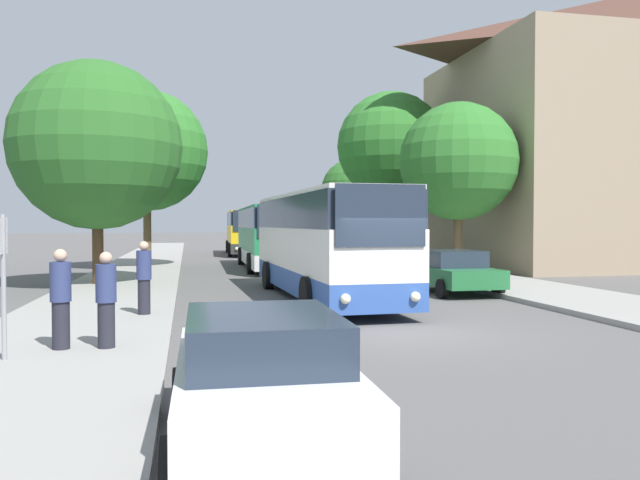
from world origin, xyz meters
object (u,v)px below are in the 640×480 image
Objects in this scene: parked_car_right_near at (453,271)px; tree_left_near at (97,146)px; tree_left_far at (147,151)px; tree_right_far at (391,146)px; bus_stop_sign at (3,269)px; bus_rear at (245,231)px; parked_car_right_far at (339,251)px; pedestrian_waiting_far at (61,298)px; tree_right_mid at (458,162)px; pedestrian_walking_back at (144,277)px; pedestrian_waiting_near at (106,299)px; tree_right_near at (351,190)px; bus_front at (323,243)px; parked_car_left_curb at (262,378)px; bus_middle at (268,236)px.

parked_car_right_near is 0.49× the size of tree_left_near.
tree_right_far reaches higher than tree_left_far.
bus_stop_sign is 22.69m from tree_left_far.
bus_rear is 1.09× the size of tree_right_far.
tree_right_far is at bearing 35.82° from tree_left_near.
tree_left_near is at bearing 44.48° from parked_car_right_far.
parked_car_right_near is 13.62m from pedestrian_waiting_far.
bus_rear is 22.47m from tree_right_mid.
pedestrian_waiting_near is at bearing 14.48° from pedestrian_walking_back.
tree_right_near is at bearing -89.34° from pedestrian_waiting_far.
pedestrian_waiting_far reaches higher than parked_car_right_far.
tree_right_far reaches higher than bus_front.
bus_front is 13.23m from parked_car_left_curb.
tree_right_far is (7.54, 15.77, 5.12)m from bus_front.
pedestrian_waiting_far is (-2.94, 5.28, 0.28)m from parked_car_left_curb.
bus_rear is at bearing -81.20° from parked_car_right_near.
tree_right_near is (13.86, 34.92, 3.95)m from pedestrian_waiting_near.
tree_right_near is at bearing 74.88° from parked_car_left_curb.
bus_stop_sign reaches higher than parked_car_right_near.
tree_left_far is 13.85m from tree_right_far.
pedestrian_waiting_far is 27.70m from tree_right_far.
tree_left_far is (-0.96, 17.41, 5.03)m from pedestrian_walking_back.
tree_right_far is (14.94, 10.78, 1.67)m from tree_left_near.
tree_left_near is (-0.29, 13.18, 3.58)m from bus_stop_sign.
parked_car_right_far is at bearing 41.25° from tree_left_near.
parked_car_right_far is 0.55× the size of tree_left_near.
tree_right_near is (4.00, 12.21, 4.19)m from parked_car_right_far.
parked_car_right_near is 0.90× the size of parked_car_right_far.
bus_front is at bearing -88.89° from bus_middle.
pedestrian_walking_back is (-9.88, -3.91, 0.30)m from parked_car_right_near.
pedestrian_walking_back is at bearing -140.18° from tree_right_mid.
bus_middle is 6.64× the size of pedestrian_waiting_near.
tree_left_near is at bearing -124.91° from tree_right_near.
tree_left_far reaches higher than tree_right_mid.
parked_car_right_near is at bearing -97.62° from tree_right_near.
tree_left_far is at bearing 80.99° from pedestrian_waiting_near.
tree_left_far is 0.91× the size of tree_right_far.
pedestrian_waiting_near reaches higher than parked_car_left_curb.
pedestrian_waiting_far is at bearing 68.10° from parked_car_right_far.
tree_left_near is (-7.40, 4.98, 3.45)m from bus_front.
pedestrian_walking_back is (-1.79, 9.35, 0.29)m from parked_car_left_curb.
pedestrian_walking_back is at bearing -97.52° from bus_rear.
bus_middle is 1.06× the size of bus_rear.
parked_car_right_near is at bearing 4.61° from bus_front.
bus_front reaches higher than parked_car_left_curb.
pedestrian_waiting_near is at bearing -88.47° from tree_left_far.
tree_left_near is 15.74m from tree_right_mid.
tree_left_near is (-11.66, -10.22, 4.43)m from parked_car_right_far.
parked_car_right_far is 20.86m from pedestrian_walking_back.
tree_right_near reaches higher than pedestrian_waiting_far.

